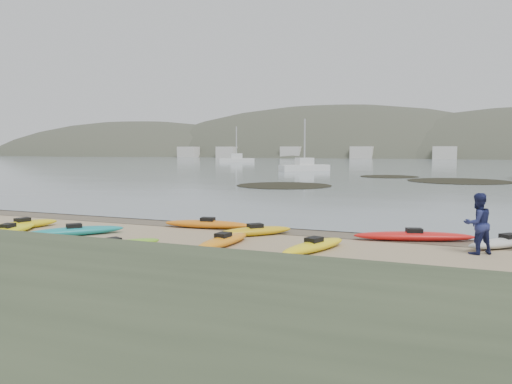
% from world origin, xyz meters
% --- Properties ---
extents(ground, '(600.00, 600.00, 0.00)m').
position_xyz_m(ground, '(0.00, 0.00, 0.00)').
color(ground, tan).
rests_on(ground, ground).
extents(wet_sand, '(60.00, 60.00, 0.00)m').
position_xyz_m(wet_sand, '(0.00, -0.30, 0.00)').
color(wet_sand, brown).
rests_on(wet_sand, ground).
extents(water, '(1200.00, 1200.00, 0.00)m').
position_xyz_m(water, '(0.00, 300.00, 0.01)').
color(water, slate).
rests_on(water, ground).
extents(kayaks, '(20.72, 9.18, 0.34)m').
position_xyz_m(kayaks, '(-0.31, -3.29, 0.17)').
color(kayaks, teal).
rests_on(kayaks, ground).
extents(person_east, '(1.20, 1.15, 1.95)m').
position_xyz_m(person_east, '(8.56, -2.39, 0.97)').
color(person_east, navy).
rests_on(person_east, ground).
extents(kelp_mats, '(23.86, 25.66, 0.04)m').
position_xyz_m(kelp_mats, '(1.72, 31.97, 0.03)').
color(kelp_mats, black).
rests_on(kelp_mats, water).
extents(moored_boats, '(94.35, 82.66, 1.18)m').
position_xyz_m(moored_boats, '(6.77, 79.76, 0.55)').
color(moored_boats, silver).
rests_on(moored_boats, ground).
extents(far_town, '(199.00, 5.00, 4.00)m').
position_xyz_m(far_town, '(6.00, 145.00, 2.00)').
color(far_town, beige).
rests_on(far_town, ground).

